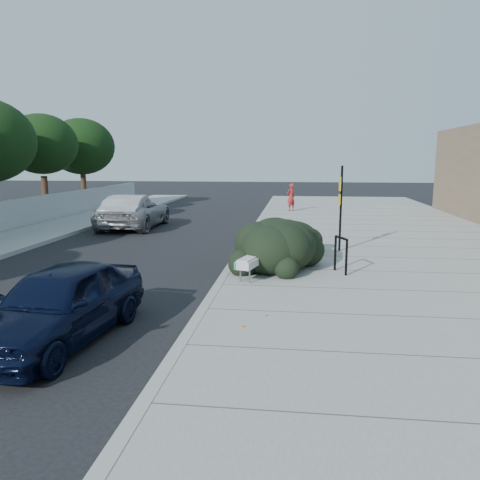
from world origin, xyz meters
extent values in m
plane|color=black|center=(0.00, 0.00, 0.00)|extent=(120.00, 120.00, 0.00)
cube|color=gray|center=(5.60, 5.00, 0.07)|extent=(11.20, 50.00, 0.15)
cube|color=#9E9E99|center=(0.00, 5.00, 0.08)|extent=(0.22, 50.00, 0.17)
cube|color=#9E9E99|center=(-8.00, 5.00, 0.08)|extent=(0.22, 50.00, 0.17)
cylinder|color=#332114|center=(-12.50, 14.00, 1.20)|extent=(0.36, 0.36, 2.40)
ellipsoid|color=black|center=(-12.50, 14.00, 4.20)|extent=(4.00, 4.00, 3.40)
cylinder|color=#332114|center=(-12.50, 19.00, 1.20)|extent=(0.36, 0.36, 2.40)
ellipsoid|color=black|center=(-12.50, 19.00, 4.20)|extent=(4.40, 4.40, 3.74)
cylinder|color=gray|center=(0.54, 0.33, 0.33)|extent=(0.04, 0.04, 0.37)
cylinder|color=gray|center=(0.79, 0.26, 0.33)|extent=(0.04, 0.04, 0.37)
cylinder|color=gray|center=(0.94, 1.74, 0.33)|extent=(0.04, 0.04, 0.37)
cylinder|color=gray|center=(1.19, 1.67, 0.33)|extent=(0.04, 0.04, 0.37)
cylinder|color=gray|center=(0.74, 1.04, 0.49)|extent=(0.44, 1.43, 0.03)
cylinder|color=gray|center=(0.99, 0.96, 0.49)|extent=(0.44, 1.43, 0.03)
cube|color=#B2B2B2|center=(0.86, 1.00, 0.62)|extent=(0.90, 1.97, 0.20)
cube|color=yellow|center=(1.07, 1.74, 0.73)|extent=(0.49, 0.48, 0.02)
cube|color=teal|center=(0.45, 0.21, 0.62)|extent=(0.11, 0.23, 0.18)
cylinder|color=black|center=(3.37, 1.38, 0.65)|extent=(0.07, 0.07, 1.00)
cylinder|color=black|center=(3.11, 1.98, 0.65)|extent=(0.07, 0.07, 1.00)
cylinder|color=black|center=(3.24, 1.68, 1.15)|extent=(0.32, 0.62, 0.07)
cube|color=black|center=(3.50, 5.00, 1.64)|extent=(0.07, 0.07, 2.98)
cube|color=yellow|center=(3.44, 5.00, 2.50)|extent=(0.04, 0.34, 0.48)
cube|color=yellow|center=(3.44, 5.00, 1.96)|extent=(0.04, 0.32, 0.37)
ellipsoid|color=black|center=(1.50, 3.06, 1.00)|extent=(3.39, 4.95, 1.69)
imported|color=black|center=(-2.32, -3.74, 0.72)|extent=(2.15, 4.39, 1.44)
imported|color=#B0B1B5|center=(-6.20, 10.61, 0.82)|extent=(2.25, 5.13, 1.64)
imported|color=gray|center=(-6.00, 10.72, 0.75)|extent=(2.54, 5.42, 1.50)
imported|color=maroon|center=(1.61, 17.91, 1.01)|extent=(0.73, 0.73, 1.71)
camera|label=1|loc=(1.97, -11.54, 3.33)|focal=35.00mm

